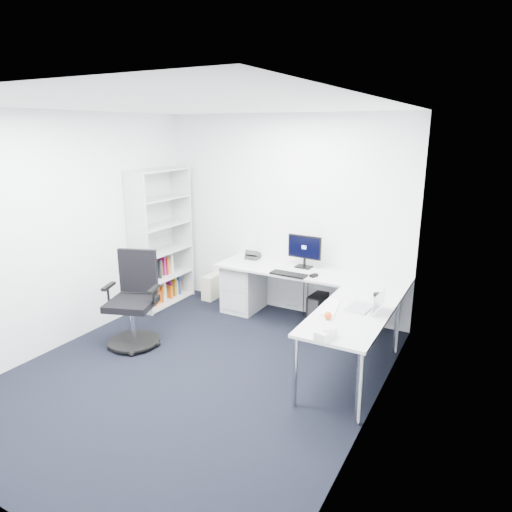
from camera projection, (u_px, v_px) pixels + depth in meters
The scene contains 21 objects.
ground at pixel (196, 373), 4.84m from camera, with size 4.20×4.20×0.00m, color black.
ceiling at pixel (186, 105), 4.11m from camera, with size 4.20×4.20×0.00m, color white.
wall_back at pixel (283, 216), 6.25m from camera, with size 3.60×0.02×2.70m, color white.
wall_left at pixel (66, 231), 5.30m from camera, with size 0.02×4.20×2.70m, color white.
wall_right at pixel (374, 277), 3.65m from camera, with size 0.02×4.20×2.70m, color white.
l_desk at pixel (298, 306), 5.67m from camera, with size 2.50×1.40×0.73m, color silver, non-canonical shape.
drawer_pedestal at pixel (244, 286), 6.47m from camera, with size 0.46×0.57×0.70m, color silver.
bookshelf at pixel (161, 238), 6.55m from camera, with size 0.38×0.98×1.97m, color silver, non-canonical shape.
task_chair at pixel (131, 301), 5.31m from camera, with size 0.63×0.63×1.12m, color black, non-canonical shape.
black_pc_tower at pixel (318, 308), 6.09m from camera, with size 0.17×0.39×0.38m, color black.
beige_pc_tower at pixel (213, 286), 6.95m from camera, with size 0.17×0.39×0.37m, color beige.
power_strip at pixel (350, 326), 5.92m from camera, with size 0.39×0.07×0.04m, color white.
monitor at pixel (304, 251), 5.96m from camera, with size 0.46×0.15×0.45m, color black, non-canonical shape.
black_keyboard at pixel (289, 274), 5.71m from camera, with size 0.47×0.17×0.02m, color black.
mouse at pixel (314, 275), 5.64m from camera, with size 0.06×0.10×0.03m, color black.
desk_phone at pixel (253, 254), 6.41m from camera, with size 0.18×0.18×0.13m, color #2B2B2D, non-canonical shape.
laptop at pixel (360, 298), 4.62m from camera, with size 0.32×0.31×0.22m, color silver, non-canonical shape.
white_keyboard at pixel (331, 307), 4.66m from camera, with size 0.13×0.46×0.02m, color white.
headphones at pixel (378, 296), 4.92m from camera, with size 0.13×0.21×0.06m, color black, non-canonical shape.
orange_fruit at pixel (328, 316), 4.37m from camera, with size 0.07×0.07×0.07m, color #F05115.
tissue_box at pixel (326, 334), 3.98m from camera, with size 0.11×0.22×0.08m, color white.
Camera 1 is at (2.62, -3.50, 2.49)m, focal length 32.00 mm.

